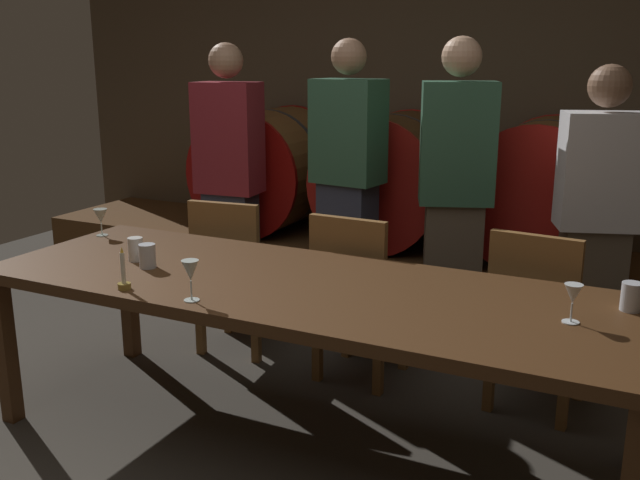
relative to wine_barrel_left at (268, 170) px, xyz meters
The scene contains 21 objects.
ground_plane 2.50m from the wine_barrel_left, 66.57° to the right, with size 7.40×7.40×0.00m, color #3F3A33.
back_wall 1.22m from the wine_barrel_left, 30.57° to the left, with size 5.69×0.24×2.86m, color brown.
barrel_shelf 1.13m from the wine_barrel_left, ahead, with size 5.12×0.90×0.45m, color brown.
wine_barrel_left is the anchor object (origin of this frame).
wine_barrel_center 0.91m from the wine_barrel_left, ahead, with size 0.84×0.76×0.84m.
wine_barrel_right 1.85m from the wine_barrel_left, ahead, with size 0.84×0.76×0.84m.
dining_table 2.15m from the wine_barrel_left, 56.12° to the right, with size 2.75×0.94×0.73m.
chair_left 1.20m from the wine_barrel_left, 69.81° to the right, with size 0.44×0.44×0.88m.
chair_center 1.64m from the wine_barrel_left, 44.04° to the right, with size 0.41×0.41×0.88m.
chair_right 2.31m from the wine_barrel_left, 27.55° to the right, with size 0.44×0.44×0.88m.
guest_far_left 0.60m from the wine_barrel_left, 82.93° to the right, with size 0.40×0.27×1.70m.
guest_center_left 1.05m from the wine_barrel_left, 34.68° to the right, with size 0.41×0.29×1.72m.
guest_center_right 1.61m from the wine_barrel_left, 21.95° to the right, with size 0.44×0.36×1.73m.
guest_far_right 2.28m from the wine_barrel_left, 15.73° to the right, with size 0.44×0.35×1.59m.
candle_center 2.24m from the wine_barrel_left, 74.66° to the right, with size 0.05×0.05×0.17m.
wine_glass_left 1.54m from the wine_barrel_left, 93.75° to the right, with size 0.07×0.07×0.14m.
wine_glass_center 2.34m from the wine_barrel_left, 67.01° to the right, with size 0.07×0.07×0.16m.
wine_glass_right 2.85m from the wine_barrel_left, 38.27° to the right, with size 0.06×0.06×0.14m.
cup_left 1.86m from the wine_barrel_left, 78.67° to the right, with size 0.07×0.07×0.11m, color white.
cup_center 1.95m from the wine_barrel_left, 75.60° to the right, with size 0.07×0.07×0.11m, color silver.
cup_right 2.86m from the wine_barrel_left, 32.56° to the right, with size 0.07×0.07×0.11m, color silver.
Camera 1 is at (1.54, -2.08, 1.63)m, focal length 39.93 mm.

